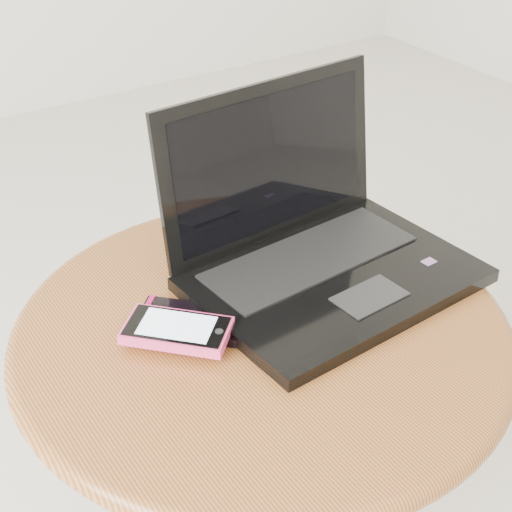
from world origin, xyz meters
TOP-DOWN VIEW (x-y plane):
  - table at (0.05, 0.04)m, footprint 0.61×0.61m
  - laptop at (0.17, 0.09)m, footprint 0.37×0.30m
  - phone_black at (-0.02, 0.08)m, footprint 0.14×0.14m
  - phone_pink at (-0.05, 0.06)m, footprint 0.13×0.13m

SIDE VIEW (x-z plane):
  - table at x=0.05m, z-range 0.14..0.62m
  - phone_black at x=-0.02m, z-range 0.48..0.49m
  - phone_pink at x=-0.05m, z-range 0.49..0.51m
  - laptop at x=0.17m, z-range 0.41..0.64m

